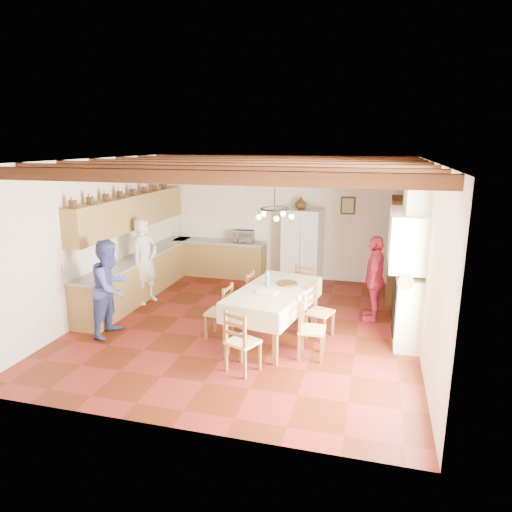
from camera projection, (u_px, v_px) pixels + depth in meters
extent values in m
cube|color=#4C1A0A|center=(247.00, 325.00, 8.47)|extent=(6.00, 6.50, 0.02)
cube|color=beige|center=(246.00, 159.00, 7.73)|extent=(6.00, 6.50, 0.02)
cube|color=beige|center=(283.00, 217.00, 11.15)|extent=(6.00, 0.02, 3.00)
cube|color=beige|center=(165.00, 309.00, 5.04)|extent=(6.00, 0.02, 3.00)
cube|color=beige|center=(97.00, 237.00, 8.85)|extent=(0.02, 6.50, 3.00)
cube|color=beige|center=(425.00, 257.00, 7.35)|extent=(0.02, 6.50, 3.00)
cube|color=brown|center=(142.00, 276.00, 10.02)|extent=(0.60, 4.30, 0.86)
cube|color=brown|center=(220.00, 259.00, 11.51)|extent=(2.30, 0.60, 0.86)
cube|color=slate|center=(141.00, 256.00, 9.91)|extent=(0.62, 4.30, 0.04)
cube|color=slate|center=(219.00, 241.00, 11.40)|extent=(2.34, 0.62, 0.04)
cube|color=white|center=(128.00, 241.00, 9.90)|extent=(0.03, 4.30, 0.60)
cube|color=white|center=(223.00, 227.00, 11.59)|extent=(2.30, 0.03, 0.60)
cube|color=brown|center=(132.00, 212.00, 9.70)|extent=(0.35, 4.20, 0.70)
cube|color=#302417|center=(348.00, 206.00, 10.66)|extent=(0.34, 0.03, 0.42)
cube|color=silver|center=(303.00, 246.00, 10.90)|extent=(0.96, 0.82, 1.77)
cube|color=#EEE5CE|center=(274.00, 290.00, 7.70)|extent=(1.40, 2.20, 0.05)
cube|color=brown|center=(226.00, 330.00, 7.18)|extent=(0.08, 0.08, 0.84)
cube|color=brown|center=(275.00, 339.00, 6.83)|extent=(0.08, 0.08, 0.84)
cube|color=brown|center=(272.00, 296.00, 8.78)|extent=(0.08, 0.08, 0.84)
cube|color=brown|center=(314.00, 302.00, 8.43)|extent=(0.08, 0.08, 0.84)
torus|color=black|center=(275.00, 209.00, 7.36)|extent=(0.47, 0.47, 0.03)
imported|color=beige|center=(145.00, 261.00, 9.47)|extent=(0.60, 0.75, 1.79)
imported|color=#3B478E|center=(111.00, 288.00, 7.88)|extent=(0.70, 0.87, 1.70)
imported|color=#B2223E|center=(375.00, 278.00, 8.53)|extent=(0.48, 0.99, 1.63)
imported|color=silver|center=(244.00, 236.00, 11.21)|extent=(0.53, 0.39, 0.28)
imported|color=#3B2712|center=(301.00, 203.00, 10.67)|extent=(0.30, 0.30, 0.29)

